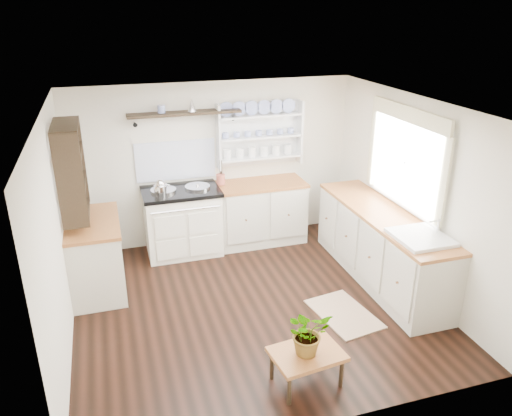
# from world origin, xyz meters

# --- Properties ---
(floor) EXTENTS (4.00, 3.80, 0.01)m
(floor) POSITION_xyz_m (0.00, 0.00, 0.00)
(floor) COLOR black
(floor) RESTS_ON ground
(wall_back) EXTENTS (4.00, 0.02, 2.30)m
(wall_back) POSITION_xyz_m (0.00, 1.90, 1.15)
(wall_back) COLOR silver
(wall_back) RESTS_ON ground
(wall_right) EXTENTS (0.02, 3.80, 2.30)m
(wall_right) POSITION_xyz_m (2.00, 0.00, 1.15)
(wall_right) COLOR silver
(wall_right) RESTS_ON ground
(wall_left) EXTENTS (0.02, 3.80, 2.30)m
(wall_left) POSITION_xyz_m (-2.00, 0.00, 1.15)
(wall_left) COLOR silver
(wall_left) RESTS_ON ground
(ceiling) EXTENTS (4.00, 3.80, 0.01)m
(ceiling) POSITION_xyz_m (0.00, 0.00, 2.30)
(ceiling) COLOR white
(ceiling) RESTS_ON wall_back
(window) EXTENTS (0.08, 1.55, 1.22)m
(window) POSITION_xyz_m (1.95, 0.15, 1.56)
(window) COLOR white
(window) RESTS_ON wall_right
(aga_cooker) EXTENTS (1.04, 0.72, 0.96)m
(aga_cooker) POSITION_xyz_m (-0.54, 1.57, 0.47)
(aga_cooker) COLOR white
(aga_cooker) RESTS_ON floor
(back_cabinets) EXTENTS (1.27, 0.63, 0.90)m
(back_cabinets) POSITION_xyz_m (0.60, 1.60, 0.46)
(back_cabinets) COLOR beige
(back_cabinets) RESTS_ON floor
(right_cabinets) EXTENTS (0.62, 2.43, 0.90)m
(right_cabinets) POSITION_xyz_m (1.70, 0.10, 0.46)
(right_cabinets) COLOR beige
(right_cabinets) RESTS_ON floor
(belfast_sink) EXTENTS (0.55, 0.60, 0.45)m
(belfast_sink) POSITION_xyz_m (1.70, -0.65, 0.80)
(belfast_sink) COLOR white
(belfast_sink) RESTS_ON right_cabinets
(left_cabinets) EXTENTS (0.62, 1.13, 0.90)m
(left_cabinets) POSITION_xyz_m (-1.70, 0.90, 0.46)
(left_cabinets) COLOR beige
(left_cabinets) RESTS_ON floor
(plate_rack) EXTENTS (1.20, 0.22, 0.90)m
(plate_rack) POSITION_xyz_m (0.65, 1.86, 1.56)
(plate_rack) COLOR white
(plate_rack) RESTS_ON wall_back
(high_shelf) EXTENTS (1.50, 0.29, 0.16)m
(high_shelf) POSITION_xyz_m (-0.40, 1.78, 1.91)
(high_shelf) COLOR black
(high_shelf) RESTS_ON wall_back
(left_shelving) EXTENTS (0.28, 0.80, 1.05)m
(left_shelving) POSITION_xyz_m (-1.84, 0.90, 1.55)
(left_shelving) COLOR black
(left_shelving) RESTS_ON wall_left
(kettle) EXTENTS (0.17, 0.17, 0.21)m
(kettle) POSITION_xyz_m (-0.82, 1.45, 1.03)
(kettle) COLOR silver
(kettle) RESTS_ON aga_cooker
(utensil_crock) EXTENTS (0.12, 0.12, 0.14)m
(utensil_crock) POSITION_xyz_m (0.04, 1.68, 0.98)
(utensil_crock) COLOR #A84E3D
(utensil_crock) RESTS_ON back_cabinets
(center_table) EXTENTS (0.68, 0.52, 0.34)m
(center_table) POSITION_xyz_m (0.09, -1.40, 0.30)
(center_table) COLOR brown
(center_table) RESTS_ON floor
(potted_plant) EXTENTS (0.43, 0.39, 0.43)m
(potted_plant) POSITION_xyz_m (0.09, -1.40, 0.56)
(potted_plant) COLOR #3F7233
(potted_plant) RESTS_ON center_table
(floor_rug) EXTENTS (0.67, 0.92, 0.02)m
(floor_rug) POSITION_xyz_m (0.92, -0.51, 0.01)
(floor_rug) COLOR #8E6852
(floor_rug) RESTS_ON floor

